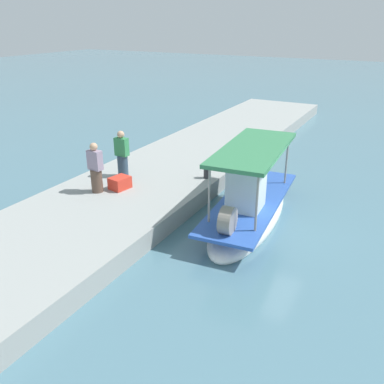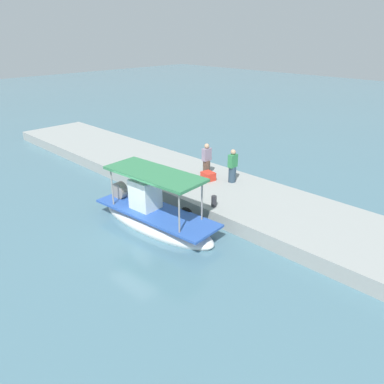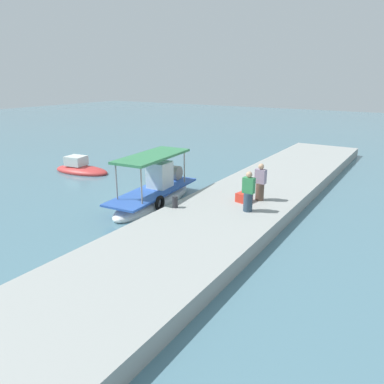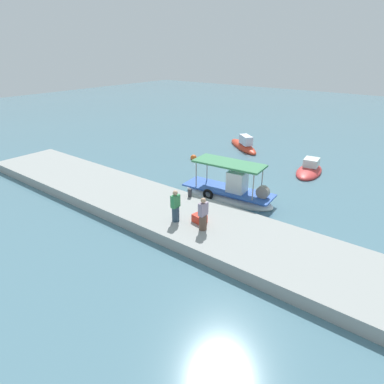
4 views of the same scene
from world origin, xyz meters
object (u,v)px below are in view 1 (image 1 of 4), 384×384
main_fishing_boat (249,208)px  mooring_bollard (207,171)px  fisherman_near_bollard (96,170)px  fisherman_by_crate (122,156)px  cargo_crate (120,183)px

main_fishing_boat → mooring_bollard: (-1.44, -2.28, 0.43)m
main_fishing_boat → fisherman_near_bollard: 5.36m
mooring_bollard → fisherman_by_crate: bearing=-65.6°
fisherman_near_bollard → cargo_crate: 0.98m
fisherman_by_crate → mooring_bollard: fisherman_by_crate is taller
fisherman_by_crate → fisherman_near_bollard: bearing=5.2°
fisherman_near_bollard → cargo_crate: bearing=139.4°
cargo_crate → mooring_bollard: bearing=136.9°
main_fishing_boat → fisherman_by_crate: main_fishing_boat is taller
main_fishing_boat → mooring_bollard: bearing=-122.3°
fisherman_by_crate → cargo_crate: fisherman_by_crate is taller
cargo_crate → main_fishing_boat: bearing=102.0°
cargo_crate → fisherman_near_bollard: bearing=-40.6°
fisherman_near_bollard → fisherman_by_crate: fisherman_by_crate is taller
fisherman_by_crate → mooring_bollard: size_ratio=3.42×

